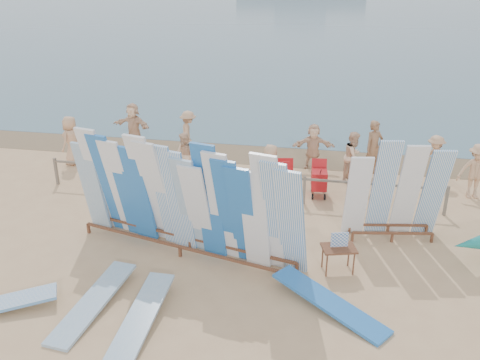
% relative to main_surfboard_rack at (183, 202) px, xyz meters
% --- Properties ---
extents(ground, '(160.00, 160.00, 0.00)m').
position_rel_main_surfboard_rack_xyz_m(ground, '(0.66, 0.36, -1.37)').
color(ground, tan).
rests_on(ground, ground).
extents(wet_sand_strip, '(40.00, 2.60, 0.01)m').
position_rel_main_surfboard_rack_xyz_m(wet_sand_strip, '(0.66, 7.56, -1.37)').
color(wet_sand_strip, brown).
rests_on(wet_sand_strip, ground).
extents(fence, '(12.08, 0.08, 0.90)m').
position_rel_main_surfboard_rack_xyz_m(fence, '(0.66, 3.36, -0.74)').
color(fence, '#736657').
rests_on(fence, ground).
extents(main_surfboard_rack, '(6.08, 2.26, 3.04)m').
position_rel_main_surfboard_rack_xyz_m(main_surfboard_rack, '(0.00, 0.00, 0.00)').
color(main_surfboard_rack, brown).
rests_on(main_surfboard_rack, ground).
extents(side_surfboard_rack, '(2.54, 1.09, 2.78)m').
position_rel_main_surfboard_rack_xyz_m(side_surfboard_rack, '(5.05, 1.72, -0.11)').
color(side_surfboard_rack, brown).
rests_on(side_surfboard_rack, ground).
extents(vendor_table, '(0.88, 0.73, 1.01)m').
position_rel_main_surfboard_rack_xyz_m(vendor_table, '(3.71, -0.16, -1.04)').
color(vendor_table, brown).
rests_on(vendor_table, ground).
extents(flat_board_b, '(0.56, 2.69, 0.34)m').
position_rel_main_surfboard_rack_xyz_m(flat_board_b, '(-0.07, -2.86, -1.37)').
color(flat_board_b, '#7EA7C9').
rests_on(flat_board_b, ground).
extents(flat_board_a, '(0.86, 2.74, 0.27)m').
position_rel_main_surfboard_rack_xyz_m(flat_board_a, '(-1.24, -2.50, -1.37)').
color(flat_board_a, '#7EA7C9').
rests_on(flat_board_a, ground).
extents(flat_board_d, '(2.52, 2.02, 0.34)m').
position_rel_main_surfboard_rack_xyz_m(flat_board_d, '(3.56, -1.65, -1.37)').
color(flat_board_d, blue).
rests_on(flat_board_d, ground).
extents(beach_chair_left, '(0.69, 0.70, 0.92)m').
position_rel_main_surfboard_rack_xyz_m(beach_chair_left, '(1.96, 4.48, -1.11)').
color(beach_chair_left, red).
rests_on(beach_chair_left, ground).
extents(beach_chair_right, '(0.81, 0.82, 0.97)m').
position_rel_main_surfboard_rack_xyz_m(beach_chair_right, '(1.94, 3.96, -1.09)').
color(beach_chair_right, red).
rests_on(beach_chair_right, ground).
extents(stroller, '(0.62, 0.84, 1.10)m').
position_rel_main_surfboard_rack_xyz_m(stroller, '(3.06, 4.07, -0.93)').
color(stroller, red).
rests_on(stroller, ground).
extents(beachgoer_0, '(0.56, 0.92, 1.75)m').
position_rel_main_surfboard_rack_xyz_m(beachgoer_0, '(-5.73, 5.24, -0.50)').
color(beachgoer_0, tan).
rests_on(beachgoer_0, ground).
extents(beachgoer_8, '(0.65, 0.90, 1.67)m').
position_rel_main_surfboard_rack_xyz_m(beachgoer_8, '(4.10, 5.51, -0.54)').
color(beachgoer_8, beige).
rests_on(beachgoer_8, ground).
extents(beachgoer_9, '(0.86, 1.07, 1.54)m').
position_rel_main_surfboard_rack_xyz_m(beachgoer_9, '(6.71, 6.04, -0.60)').
color(beachgoer_9, tan).
rests_on(beachgoer_9, ground).
extents(beachgoer_11, '(1.74, 0.96, 1.79)m').
position_rel_main_surfboard_rack_xyz_m(beachgoer_11, '(-4.21, 7.26, -0.48)').
color(beachgoer_11, beige).
rests_on(beachgoer_11, ground).
extents(beachgoer_extra_0, '(1.15, 0.55, 1.72)m').
position_rel_main_surfboard_rack_xyz_m(beachgoer_extra_0, '(7.72, 4.81, -0.51)').
color(beachgoer_extra_0, tan).
rests_on(beachgoer_extra_0, ground).
extents(beachgoer_6, '(0.72, 0.85, 1.58)m').
position_rel_main_surfboard_rack_xyz_m(beachgoer_6, '(1.56, 3.99, -0.58)').
color(beachgoer_6, tan).
rests_on(beachgoer_6, ground).
extents(beachgoer_3, '(0.80, 1.16, 1.66)m').
position_rel_main_surfboard_rack_xyz_m(beachgoer_3, '(-1.94, 7.03, -0.54)').
color(beachgoer_3, tan).
rests_on(beachgoer_3, ground).
extents(beachgoer_7, '(0.78, 0.72, 1.90)m').
position_rel_main_surfboard_rack_xyz_m(beachgoer_7, '(4.76, 6.14, -0.43)').
color(beachgoer_7, '#8C6042').
rests_on(beachgoer_7, ground).
extents(beachgoer_5, '(1.52, 0.68, 1.59)m').
position_rel_main_surfboard_rack_xyz_m(beachgoer_5, '(2.73, 6.44, -0.58)').
color(beachgoer_5, beige).
rests_on(beachgoer_5, ground).
extents(beachgoer_2, '(0.81, 0.76, 1.55)m').
position_rel_main_surfboard_rack_xyz_m(beachgoer_2, '(-1.39, 4.68, -0.60)').
color(beachgoer_2, beige).
rests_on(beachgoer_2, ground).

